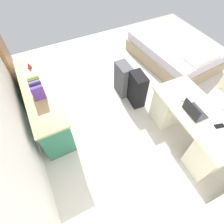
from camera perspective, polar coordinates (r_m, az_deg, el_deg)
ground_plane at (r=3.79m, az=11.53°, el=3.95°), size 5.58×5.58×0.00m
door_wooden at (r=3.80m, az=-31.25°, el=17.44°), size 0.88×0.05×2.04m
desk at (r=3.12m, az=23.36°, el=-4.03°), size 1.47×0.72×0.72m
office_chair at (r=3.68m, az=31.19°, el=3.30°), size 0.59×0.59×0.94m
credenza at (r=3.37m, az=-20.25°, el=2.48°), size 1.80×0.48×0.73m
bed at (r=4.75m, az=18.67°, el=17.36°), size 2.01×1.55×0.58m
suitcase_black at (r=3.46m, az=7.78°, el=6.91°), size 0.38×0.25×0.68m
suitcase_spare_grey at (r=3.64m, az=3.47°, el=10.05°), size 0.36×0.22×0.67m
laptop at (r=2.78m, az=23.95°, el=0.24°), size 0.32×0.23×0.21m
computer_mouse at (r=2.93m, az=21.26°, el=3.75°), size 0.06×0.10×0.03m
cell_phone_near_laptop at (r=2.84m, az=30.33°, el=-3.75°), size 0.10×0.15×0.01m
book_row at (r=2.95m, az=-22.26°, el=6.78°), size 0.28×0.17×0.24m
figurine_small at (r=3.52m, az=-24.36°, el=13.04°), size 0.08×0.08×0.11m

